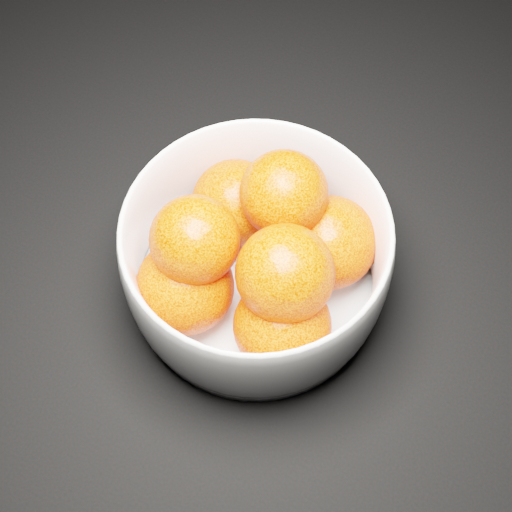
% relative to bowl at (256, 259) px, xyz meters
% --- Properties ---
extents(ground, '(3.00, 3.00, 0.00)m').
position_rel_bowl_xyz_m(ground, '(-0.25, 0.04, -0.05)').
color(ground, black).
rests_on(ground, ground).
extents(bowl, '(0.19, 0.19, 0.09)m').
position_rel_bowl_xyz_m(bowl, '(0.00, 0.00, 0.00)').
color(bowl, silver).
rests_on(bowl, ground).
extents(orange_pile, '(0.14, 0.15, 0.11)m').
position_rel_bowl_xyz_m(orange_pile, '(0.00, -0.00, 0.01)').
color(orange_pile, '#FF3D0A').
rests_on(orange_pile, bowl).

